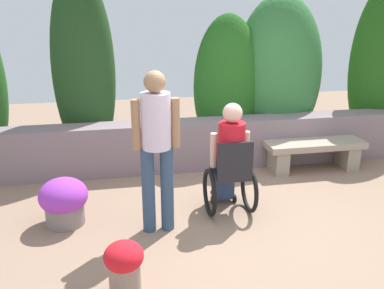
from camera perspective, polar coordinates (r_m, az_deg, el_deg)
The scene contains 8 objects.
ground_plane at distance 4.88m, azimuth 7.69°, elevation -10.38°, with size 13.40×13.40×0.00m, color #90725D.
stone_retaining_wall at distance 6.29m, azimuth 2.84°, elevation 0.18°, with size 7.08×0.41×0.73m, color gray.
hedge_backdrop at distance 6.66m, azimuth 4.99°, elevation 9.43°, with size 7.52×1.07×2.86m.
stone_bench at distance 6.43m, azimuth 16.29°, elevation -0.84°, with size 1.46×0.45×0.44m.
person_in_wheelchair at distance 4.83m, azimuth 5.15°, elevation -2.43°, with size 0.53×0.66×1.33m.
person_standing_companion at distance 4.29m, azimuth -4.86°, elevation 0.32°, with size 0.49×0.30×1.74m.
flower_pot_purple_near at distance 4.89m, azimuth -17.06°, elevation -7.32°, with size 0.54×0.54×0.54m.
flower_pot_red_accent at distance 3.69m, azimuth -9.22°, elevation -15.88°, with size 0.34×0.34×0.49m.
Camera 1 is at (-1.43, -4.03, 2.35)m, focal length 39.16 mm.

